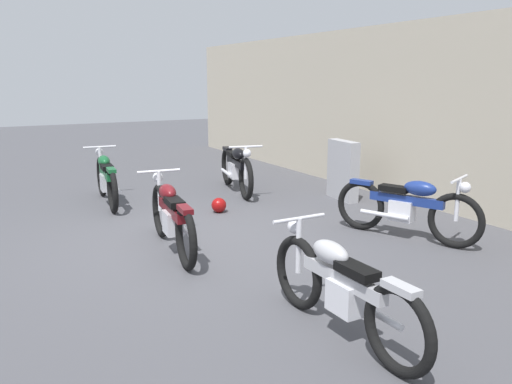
# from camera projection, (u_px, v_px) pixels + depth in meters

# --- Properties ---
(ground_plane) EXTENTS (40.00, 40.00, 0.00)m
(ground_plane) POSITION_uv_depth(u_px,v_px,m) (191.00, 240.00, 7.02)
(ground_plane) COLOR #47474C
(building_wall) EXTENTS (18.00, 0.30, 3.14)m
(building_wall) POSITION_uv_depth(u_px,v_px,m) (427.00, 114.00, 8.77)
(building_wall) COLOR #B2A893
(building_wall) RESTS_ON ground_plane
(stone_marker) EXTENTS (0.79, 0.28, 1.08)m
(stone_marker) POSITION_uv_depth(u_px,v_px,m) (343.00, 170.00, 9.29)
(stone_marker) COLOR #9E9EA3
(stone_marker) RESTS_ON ground_plane
(helmet) EXTENTS (0.25, 0.25, 0.25)m
(helmet) POSITION_uv_depth(u_px,v_px,m) (219.00, 205.00, 8.44)
(helmet) COLOR maroon
(helmet) RESTS_ON ground_plane
(motorcycle_maroon) EXTENTS (2.11, 0.59, 0.95)m
(motorcycle_maroon) POSITION_uv_depth(u_px,v_px,m) (171.00, 216.00, 6.49)
(motorcycle_maroon) COLOR black
(motorcycle_maroon) RESTS_ON ground_plane
(motorcycle_black) EXTENTS (2.19, 0.75, 1.00)m
(motorcycle_black) POSITION_uv_depth(u_px,v_px,m) (236.00, 168.00, 9.91)
(motorcycle_black) COLOR black
(motorcycle_black) RESTS_ON ground_plane
(motorcycle_blue) EXTENTS (1.98, 0.98, 0.94)m
(motorcycle_blue) POSITION_uv_depth(u_px,v_px,m) (407.00, 207.00, 6.99)
(motorcycle_blue) COLOR black
(motorcycle_blue) RESTS_ON ground_plane
(motorcycle_silver) EXTENTS (2.03, 0.57, 0.91)m
(motorcycle_silver) POSITION_uv_depth(u_px,v_px,m) (341.00, 288.00, 4.32)
(motorcycle_silver) COLOR black
(motorcycle_silver) RESTS_ON ground_plane
(motorcycle_green) EXTENTS (2.12, 0.59, 0.95)m
(motorcycle_green) POSITION_uv_depth(u_px,v_px,m) (106.00, 178.00, 8.98)
(motorcycle_green) COLOR black
(motorcycle_green) RESTS_ON ground_plane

